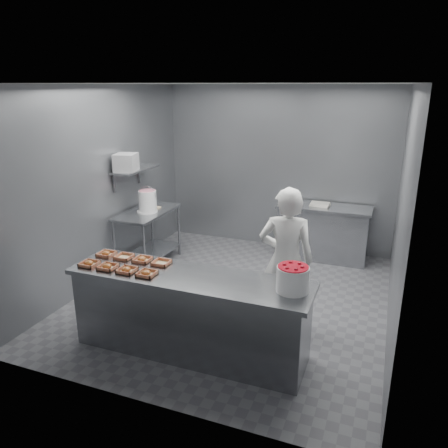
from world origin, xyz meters
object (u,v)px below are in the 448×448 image
at_px(service_counter, 190,314).
at_px(tray_7, 161,263).
at_px(tray_5, 124,257).
at_px(appliance, 126,162).
at_px(prep_table, 148,230).
at_px(tray_2, 127,270).
at_px(tray_3, 147,273).
at_px(strawberry_tub, 293,278).
at_px(tray_1, 108,267).
at_px(worker, 286,260).
at_px(tray_4, 106,254).
at_px(tray_0, 89,264).
at_px(glaze_bucket, 148,201).
at_px(back_counter, 323,232).
at_px(tray_6, 142,259).

bearing_deg(service_counter, tray_7, 159.06).
relative_size(tray_5, appliance, 0.54).
bearing_deg(service_counter, prep_table, 130.24).
relative_size(tray_2, tray_3, 1.00).
height_order(strawberry_tub, appliance, appliance).
height_order(prep_table, tray_2, tray_2).
bearing_deg(prep_table, service_counter, -49.76).
distance_m(tray_1, tray_2, 0.24).
xyz_separation_m(tray_2, worker, (1.48, 1.01, -0.06)).
bearing_deg(tray_5, service_counter, -9.96).
bearing_deg(tray_5, tray_4, -180.00).
xyz_separation_m(tray_2, appliance, (-1.17, 1.87, 0.77)).
bearing_deg(tray_7, tray_3, -90.56).
distance_m(tray_0, tray_4, 0.31).
xyz_separation_m(tray_5, appliance, (-0.93, 1.56, 0.77)).
xyz_separation_m(tray_4, tray_5, (0.24, 0.00, -0.00)).
bearing_deg(prep_table, appliance, -126.24).
xyz_separation_m(tray_0, tray_3, (0.72, 0.00, 0.00)).
relative_size(prep_table, appliance, 3.49).
xyz_separation_m(prep_table, tray_4, (0.52, -1.79, 0.33)).
xyz_separation_m(tray_2, glaze_bucket, (-0.95, 2.06, 0.16)).
xyz_separation_m(tray_0, tray_2, (0.48, 0.00, 0.00)).
relative_size(back_counter, tray_0, 8.01).
bearing_deg(prep_table, tray_4, -73.83).
xyz_separation_m(service_counter, prep_table, (-1.65, 1.95, 0.14)).
distance_m(prep_table, appliance, 1.14).
distance_m(worker, appliance, 2.90).
bearing_deg(worker, tray_3, 30.26).
height_order(worker, strawberry_tub, worker).
relative_size(tray_0, tray_3, 1.00).
height_order(tray_7, strawberry_tub, strawberry_tub).
height_order(tray_2, glaze_bucket, glaze_bucket).
height_order(tray_0, tray_3, same).
bearing_deg(tray_3, tray_1, 180.00).
bearing_deg(tray_2, glaze_bucket, 114.80).
bearing_deg(tray_5, tray_7, 0.00).
distance_m(strawberry_tub, glaze_bucket, 3.27).
height_order(service_counter, worker, worker).
bearing_deg(prep_table, worker, -23.85).
relative_size(service_counter, prep_table, 2.17).
bearing_deg(tray_3, appliance, 126.97).
height_order(tray_1, strawberry_tub, strawberry_tub).
height_order(tray_4, appliance, appliance).
relative_size(service_counter, tray_5, 13.88).
distance_m(tray_0, tray_7, 0.79).
distance_m(prep_table, tray_3, 2.47).
xyz_separation_m(strawberry_tub, appliance, (-2.90, 1.69, 0.66)).
distance_m(tray_5, tray_6, 0.24).
xyz_separation_m(back_counter, tray_1, (-1.79, -3.41, 0.47)).
relative_size(back_counter, tray_4, 8.01).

